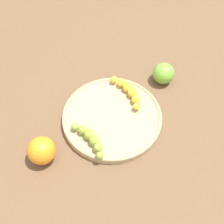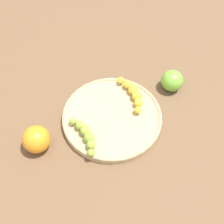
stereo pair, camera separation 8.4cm
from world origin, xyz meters
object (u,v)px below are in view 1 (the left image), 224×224
(banana_yellow, at_px, (129,91))
(banana_green, at_px, (90,138))
(fruit_bowl, at_px, (112,117))
(apple_green, at_px, (163,73))
(orange_fruit, at_px, (42,151))

(banana_yellow, distance_m, banana_green, 0.20)
(fruit_bowl, relative_size, banana_yellow, 2.40)
(banana_green, xyz_separation_m, apple_green, (-0.12, -0.30, 0.00))
(fruit_bowl, bearing_deg, banana_yellow, -99.54)
(fruit_bowl, xyz_separation_m, orange_fruit, (0.12, 0.18, 0.03))
(fruit_bowl, distance_m, apple_green, 0.22)
(banana_yellow, distance_m, orange_fruit, 0.31)
(orange_fruit, bearing_deg, banana_yellow, -116.64)
(banana_yellow, height_order, banana_green, same)
(banana_yellow, bearing_deg, banana_green, -156.11)
(banana_yellow, bearing_deg, fruit_bowl, -154.57)
(apple_green, bearing_deg, orange_fruit, 60.68)
(banana_yellow, xyz_separation_m, apple_green, (-0.08, -0.11, -0.00))
(orange_fruit, bearing_deg, apple_green, -119.32)
(fruit_bowl, xyz_separation_m, banana_yellow, (-0.02, -0.09, 0.02))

